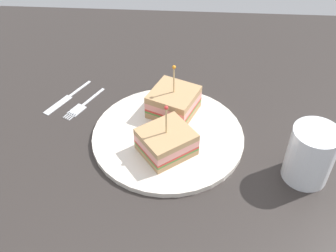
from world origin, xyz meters
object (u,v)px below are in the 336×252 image
(drink_glass, at_px, (310,156))
(plate, at_px, (168,136))
(sandwich_half_back, at_px, (174,102))
(knife, at_px, (66,99))
(fork, at_px, (81,106))
(sandwich_half_front, at_px, (167,142))

(drink_glass, bearing_deg, plate, 72.02)
(sandwich_half_back, bearing_deg, knife, 80.70)
(plate, height_order, fork, plate)
(sandwich_half_front, distance_m, drink_glass, 0.24)
(drink_glass, bearing_deg, knife, 68.61)
(sandwich_half_front, relative_size, sandwich_half_back, 1.06)
(plate, height_order, drink_glass, drink_glass)
(drink_glass, relative_size, fork, 0.93)
(fork, bearing_deg, plate, -113.48)
(sandwich_half_front, bearing_deg, fork, 56.18)
(drink_glass, relative_size, knife, 0.83)
(fork, bearing_deg, drink_glass, -110.43)
(drink_glass, xyz_separation_m, fork, (0.16, 0.42, -0.05))
(sandwich_half_back, bearing_deg, plate, 174.13)
(fork, xyz_separation_m, knife, (0.02, 0.04, 0.00))
(sandwich_half_back, relative_size, fork, 1.00)
(sandwich_half_front, height_order, fork, sandwich_half_front)
(sandwich_half_front, relative_size, knife, 0.95)
(plate, xyz_separation_m, sandwich_half_front, (-0.04, -0.00, 0.03))
(plate, relative_size, knife, 2.32)
(plate, distance_m, sandwich_half_back, 0.07)
(drink_glass, xyz_separation_m, knife, (0.18, 0.46, -0.05))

